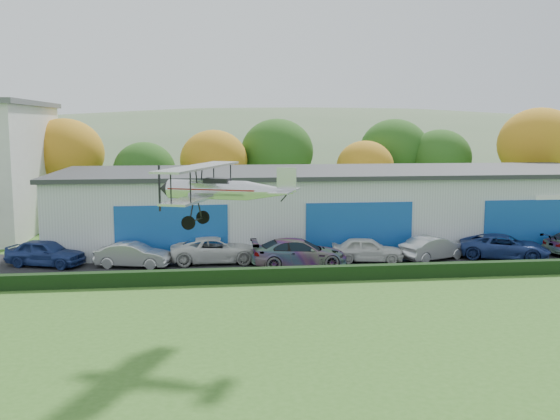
{
  "coord_description": "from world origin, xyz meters",
  "views": [
    {
      "loc": [
        -5.02,
        -17.76,
        8.66
      ],
      "look_at": [
        -1.53,
        10.88,
        4.72
      ],
      "focal_mm": 40.82,
      "sensor_mm": 36.0,
      "label": 1
    }
  ],
  "objects": [
    {
      "name": "ground",
      "position": [
        0.0,
        0.0,
        0.0
      ],
      "size": [
        300.0,
        300.0,
        0.0
      ],
      "primitive_type": "plane",
      "color": "#36631F",
      "rests_on": "ground"
    },
    {
      "name": "apron",
      "position": [
        3.0,
        21.0,
        0.03
      ],
      "size": [
        48.0,
        9.0,
        0.05
      ],
      "primitive_type": "cube",
      "color": "black",
      "rests_on": "ground"
    },
    {
      "name": "hedge",
      "position": [
        3.0,
        16.2,
        0.4
      ],
      "size": [
        46.0,
        0.6,
        0.8
      ],
      "primitive_type": "cube",
      "color": "black",
      "rests_on": "ground"
    },
    {
      "name": "hangar",
      "position": [
        5.0,
        27.98,
        2.66
      ],
      "size": [
        40.6,
        12.6,
        5.3
      ],
      "color": "#B2B7BC",
      "rests_on": "ground"
    },
    {
      "name": "tree_belt",
      "position": [
        0.85,
        40.62,
        5.61
      ],
      "size": [
        75.7,
        13.22,
        10.12
      ],
      "color": "#3D2614",
      "rests_on": "ground"
    },
    {
      "name": "distant_hills",
      "position": [
        -4.38,
        140.0,
        -13.05
      ],
      "size": [
        430.0,
        196.0,
        56.0
      ],
      "color": "#4C6642",
      "rests_on": "ground"
    },
    {
      "name": "car_0",
      "position": [
        -14.58,
        21.57,
        0.87
      ],
      "size": [
        5.18,
        3.47,
        1.64
      ],
      "primitive_type": "imported",
      "rotation": [
        0.0,
        0.0,
        1.22
      ],
      "color": "navy",
      "rests_on": "apron"
    },
    {
      "name": "car_1",
      "position": [
        -9.26,
        20.66,
        0.79
      ],
      "size": [
        4.75,
        2.59,
        1.48
      ],
      "primitive_type": "imported",
      "rotation": [
        0.0,
        0.0,
        1.33
      ],
      "color": "silver",
      "rests_on": "apron"
    },
    {
      "name": "car_2",
      "position": [
        -4.23,
        21.33,
        0.84
      ],
      "size": [
        5.7,
        2.64,
        1.58
      ],
      "primitive_type": "imported",
      "rotation": [
        0.0,
        0.0,
        1.57
      ],
      "color": "silver",
      "rests_on": "apron"
    },
    {
      "name": "car_3",
      "position": [
        0.7,
        19.66,
        0.89
      ],
      "size": [
        5.79,
        2.36,
        1.68
      ],
      "primitive_type": "imported",
      "rotation": [
        0.0,
        0.0,
        1.57
      ],
      "color": "gray",
      "rests_on": "apron"
    },
    {
      "name": "car_4",
      "position": [
        5.16,
        20.42,
        0.82
      ],
      "size": [
        4.77,
        2.64,
        1.54
      ],
      "primitive_type": "imported",
      "rotation": [
        0.0,
        0.0,
        1.38
      ],
      "color": "silver",
      "rests_on": "apron"
    },
    {
      "name": "car_5",
      "position": [
        9.5,
        20.45,
        0.81
      ],
      "size": [
        4.88,
        3.35,
        1.52
      ],
      "primitive_type": "imported",
      "rotation": [
        0.0,
        0.0,
        1.99
      ],
      "color": "silver",
      "rests_on": "apron"
    },
    {
      "name": "car_6",
      "position": [
        14.12,
        20.26,
        0.82
      ],
      "size": [
        6.11,
        4.49,
        1.54
      ],
      "primitive_type": "imported",
      "rotation": [
        0.0,
        0.0,
        1.18
      ],
      "color": "navy",
      "rests_on": "apron"
    },
    {
      "name": "biplane",
      "position": [
        -4.38,
        7.48,
        6.11
      ],
      "size": [
        5.79,
        6.5,
        2.47
      ],
      "rotation": [
        0.0,
        0.0,
        -0.38
      ],
      "color": "silver"
    }
  ]
}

